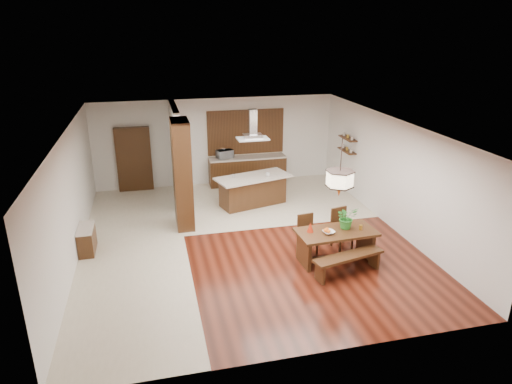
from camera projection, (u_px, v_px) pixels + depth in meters
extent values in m
plane|color=#38130A|center=(245.00, 239.00, 11.64)|extent=(9.00, 9.00, 0.00)
cube|color=white|center=(244.00, 127.00, 10.64)|extent=(8.00, 9.00, 0.04)
cube|color=silver|center=(216.00, 142.00, 15.25)|extent=(8.00, 0.04, 2.90)
cube|color=silver|center=(305.00, 279.00, 7.03)|extent=(8.00, 0.04, 2.90)
cube|color=silver|center=(71.00, 199.00, 10.27)|extent=(0.04, 9.00, 2.90)
cube|color=silver|center=(392.00, 174.00, 12.01)|extent=(0.04, 9.00, 2.90)
cube|color=beige|center=(134.00, 250.00, 11.04)|extent=(2.50, 9.00, 0.01)
cube|color=beige|center=(267.00, 200.00, 14.19)|extent=(5.50, 4.00, 0.01)
cube|color=#431C10|center=(244.00, 127.00, 10.64)|extent=(8.00, 9.00, 0.02)
cube|color=black|center=(182.00, 175.00, 11.93)|extent=(0.45, 1.00, 2.90)
cube|color=silver|center=(177.00, 154.00, 13.85)|extent=(0.18, 2.40, 2.90)
cube|color=black|center=(87.00, 240.00, 10.89)|extent=(0.37, 0.88, 0.63)
cube|color=black|center=(134.00, 159.00, 14.71)|extent=(1.10, 0.20, 2.10)
cube|color=black|center=(247.00, 171.00, 15.54)|extent=(2.60, 0.60, 0.90)
cube|color=beige|center=(247.00, 157.00, 15.37)|extent=(2.60, 0.62, 0.05)
cube|color=#915D2B|center=(246.00, 132.00, 15.32)|extent=(2.60, 0.08, 1.50)
cube|color=black|center=(347.00, 151.00, 14.37)|extent=(0.26, 0.90, 0.04)
cube|color=black|center=(348.00, 138.00, 14.23)|extent=(0.26, 0.90, 0.04)
cube|color=black|center=(336.00, 232.00, 10.34)|extent=(1.84, 0.99, 0.06)
cube|color=black|center=(304.00, 251.00, 10.26)|extent=(0.12, 0.72, 0.69)
cube|color=black|center=(366.00, 243.00, 10.68)|extent=(0.12, 0.72, 0.69)
imported|color=#2B7C29|center=(347.00, 217.00, 10.39)|extent=(0.52, 0.47, 0.53)
imported|color=beige|center=(329.00, 232.00, 10.19)|extent=(0.30, 0.30, 0.06)
cone|color=#A2210B|center=(310.00, 227.00, 10.25)|extent=(0.18, 0.18, 0.23)
cylinder|color=gold|center=(361.00, 227.00, 10.38)|extent=(0.10, 0.10, 0.11)
cube|color=black|center=(253.00, 191.00, 13.69)|extent=(2.05, 1.21, 0.87)
cube|color=beige|center=(253.00, 177.00, 13.49)|extent=(2.39, 1.52, 0.05)
imported|color=white|center=(268.00, 174.00, 13.50)|extent=(0.18, 0.18, 0.11)
imported|color=#ACAEB3|center=(225.00, 154.00, 15.15)|extent=(0.60, 0.49, 0.28)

